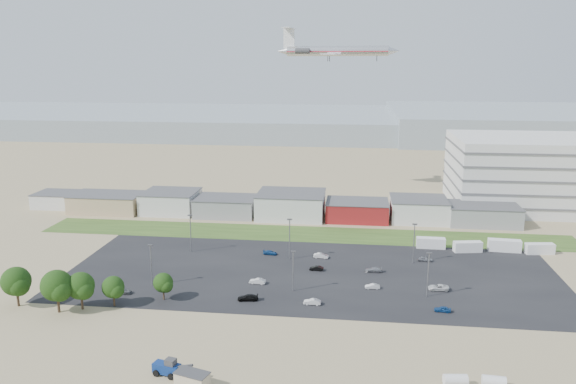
% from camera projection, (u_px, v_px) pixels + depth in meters
% --- Properties ---
extents(ground, '(700.00, 700.00, 0.00)m').
position_uv_depth(ground, '(280.00, 306.00, 119.29)').
color(ground, '#94805E').
rests_on(ground, ground).
extents(parking_lot, '(120.00, 50.00, 0.01)m').
position_uv_depth(parking_lot, '(311.00, 273.00, 138.03)').
color(parking_lot, black).
rests_on(parking_lot, ground).
extents(grass_strip, '(160.00, 16.00, 0.02)m').
position_uv_depth(grass_strip, '(303.00, 234.00, 169.56)').
color(grass_strip, '#324C1C').
rests_on(grass_strip, ground).
extents(hills_backdrop, '(700.00, 200.00, 9.00)m').
position_uv_depth(hills_backdrop, '(390.00, 126.00, 418.09)').
color(hills_backdrop, gray).
rests_on(hills_backdrop, ground).
extents(building_row, '(170.00, 20.00, 8.00)m').
position_uv_depth(building_row, '(259.00, 204.00, 189.05)').
color(building_row, silver).
rests_on(building_row, ground).
extents(parking_garage, '(80.00, 40.00, 25.00)m').
position_uv_depth(parking_garage, '(569.00, 173.00, 197.64)').
color(parking_garage, silver).
rests_on(parking_garage, ground).
extents(portable_shed, '(6.06, 4.33, 2.76)m').
position_uv_depth(portable_shed, '(192.00, 380.00, 89.05)').
color(portable_shed, '#BEAF90').
rests_on(portable_shed, ground).
extents(telehandler, '(7.74, 4.15, 3.07)m').
position_uv_depth(telehandler, '(167.00, 367.00, 92.72)').
color(telehandler, navy).
rests_on(telehandler, ground).
extents(storage_tank_nw, '(3.94, 2.29, 2.25)m').
position_uv_depth(storage_tank_nw, '(455.00, 380.00, 89.55)').
color(storage_tank_nw, silver).
rests_on(storage_tank_nw, ground).
extents(storage_tank_ne, '(3.77, 2.10, 2.19)m').
position_uv_depth(storage_tank_ne, '(494.00, 381.00, 89.24)').
color(storage_tank_ne, silver).
rests_on(storage_tank_ne, ground).
extents(box_trailer_a, '(7.88, 2.59, 2.94)m').
position_uv_depth(box_trailer_a, '(431.00, 243.00, 156.35)').
color(box_trailer_a, silver).
rests_on(box_trailer_a, ground).
extents(box_trailer_b, '(7.90, 3.71, 2.85)m').
position_uv_depth(box_trailer_b, '(468.00, 247.00, 153.27)').
color(box_trailer_b, silver).
rests_on(box_trailer_b, ground).
extents(box_trailer_c, '(8.81, 3.38, 3.23)m').
position_uv_depth(box_trailer_c, '(504.00, 245.00, 153.71)').
color(box_trailer_c, silver).
rests_on(box_trailer_c, ground).
extents(box_trailer_d, '(7.81, 3.33, 2.84)m').
position_uv_depth(box_trailer_d, '(540.00, 249.00, 151.68)').
color(box_trailer_d, silver).
rests_on(box_trailer_d, ground).
extents(tree_far_left, '(6.57, 6.57, 9.85)m').
position_uv_depth(tree_far_left, '(16.00, 284.00, 118.27)').
color(tree_far_left, black).
rests_on(tree_far_left, ground).
extents(tree_left, '(6.92, 6.92, 10.37)m').
position_uv_depth(tree_left, '(57.00, 289.00, 115.29)').
color(tree_left, black).
rests_on(tree_left, ground).
extents(tree_mid, '(6.13, 6.13, 9.19)m').
position_uv_depth(tree_mid, '(81.00, 289.00, 116.86)').
color(tree_mid, black).
rests_on(tree_mid, ground).
extents(tree_right, '(5.02, 5.02, 7.54)m').
position_uv_depth(tree_right, '(113.00, 289.00, 118.57)').
color(tree_right, black).
rests_on(tree_right, ground).
extents(tree_near, '(4.61, 4.61, 6.91)m').
position_uv_depth(tree_near, '(163.00, 285.00, 121.85)').
color(tree_near, black).
rests_on(tree_near, ground).
extents(lightpole_front_l, '(1.16, 0.48, 9.89)m').
position_uv_depth(lightpole_front_l, '(151.00, 265.00, 129.42)').
color(lightpole_front_l, slate).
rests_on(lightpole_front_l, ground).
extents(lightpole_front_m, '(1.12, 0.47, 9.49)m').
position_uv_depth(lightpole_front_m, '(293.00, 271.00, 126.22)').
color(lightpole_front_m, slate).
rests_on(lightpole_front_m, ground).
extents(lightpole_front_r, '(1.20, 0.50, 10.24)m').
position_uv_depth(lightpole_front_r, '(428.00, 275.00, 122.99)').
color(lightpole_front_r, slate).
rests_on(lightpole_front_r, ground).
extents(lightpole_back_l, '(1.23, 0.51, 10.43)m').
position_uv_depth(lightpole_back_l, '(191.00, 233.00, 152.41)').
color(lightpole_back_l, slate).
rests_on(lightpole_back_l, ground).
extents(lightpole_back_m, '(1.29, 0.54, 10.96)m').
position_uv_depth(lightpole_back_m, '(290.00, 239.00, 146.69)').
color(lightpole_back_m, slate).
rests_on(lightpole_back_m, ground).
extents(lightpole_back_r, '(1.23, 0.51, 10.47)m').
position_uv_depth(lightpole_back_r, '(414.00, 243.00, 143.96)').
color(lightpole_back_r, slate).
rests_on(lightpole_back_r, ground).
extents(airliner, '(48.80, 35.86, 13.52)m').
position_uv_depth(airliner, '(337.00, 51.00, 206.16)').
color(airliner, silver).
extents(parked_car_0, '(4.73, 2.30, 1.30)m').
position_uv_depth(parked_car_0, '(438.00, 287.00, 127.58)').
color(parked_car_0, silver).
rests_on(parked_car_0, ground).
extents(parked_car_1, '(3.46, 1.48, 1.11)m').
position_uv_depth(parked_car_1, '(372.00, 286.00, 128.43)').
color(parked_car_1, silver).
rests_on(parked_car_1, ground).
extents(parked_car_2, '(3.54, 1.72, 1.16)m').
position_uv_depth(parked_car_2, '(443.00, 309.00, 116.50)').
color(parked_car_2, navy).
rests_on(parked_car_2, ground).
extents(parked_car_3, '(4.71, 2.42, 1.31)m').
position_uv_depth(parked_car_3, '(248.00, 298.00, 122.05)').
color(parked_car_3, black).
rests_on(parked_car_3, ground).
extents(parked_car_4, '(3.93, 1.69, 1.26)m').
position_uv_depth(parked_car_4, '(257.00, 281.00, 131.31)').
color(parked_car_4, silver).
rests_on(parked_car_4, ground).
extents(parked_car_6, '(3.95, 1.95, 1.10)m').
position_uv_depth(parked_car_6, '(270.00, 253.00, 151.14)').
color(parked_car_6, navy).
rests_on(parked_car_6, ground).
extents(parked_car_7, '(3.54, 1.40, 1.15)m').
position_uv_depth(parked_car_7, '(316.00, 268.00, 139.59)').
color(parked_car_7, black).
rests_on(parked_car_7, ground).
extents(parked_car_8, '(3.79, 1.71, 1.26)m').
position_uv_depth(parked_car_8, '(425.00, 259.00, 146.09)').
color(parked_car_8, '#A5A5AA').
rests_on(parked_car_8, ground).
extents(parked_car_10, '(4.49, 2.02, 1.28)m').
position_uv_depth(parked_car_10, '(122.00, 291.00, 125.64)').
color(parked_car_10, '#595B5E').
rests_on(parked_car_10, ground).
extents(parked_car_11, '(4.04, 1.80, 1.29)m').
position_uv_depth(parked_car_11, '(321.00, 256.00, 148.49)').
color(parked_car_11, silver).
rests_on(parked_car_11, ground).
extents(parked_car_12, '(4.05, 1.67, 1.17)m').
position_uv_depth(parked_car_12, '(373.00, 270.00, 138.59)').
color(parked_car_12, '#A5A5AA').
rests_on(parked_car_12, ground).
extents(parked_car_13, '(3.76, 1.44, 1.22)m').
position_uv_depth(parked_car_13, '(312.00, 302.00, 120.03)').
color(parked_car_13, silver).
rests_on(parked_car_13, ground).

